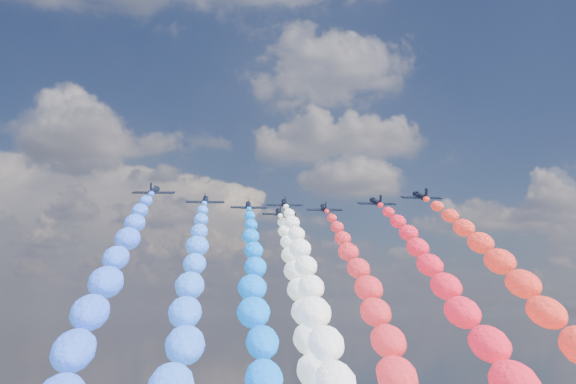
{
  "coord_description": "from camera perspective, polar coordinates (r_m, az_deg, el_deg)",
  "views": [
    {
      "loc": [
        -11.66,
        -146.94,
        86.83
      ],
      "look_at": [
        0.0,
        4.0,
        112.24
      ],
      "focal_mm": 44.69,
      "sensor_mm": 36.0,
      "label": 1
    }
  ],
  "objects": [
    {
      "name": "trail_6",
      "position": [
        102.09,
        13.33,
        -9.95
      ],
      "size": [
        5.66,
        104.03,
        52.29
      ],
      "primitive_type": null,
      "color": "red"
    },
    {
      "name": "jet_0",
      "position": [
        142.71,
        -10.61,
        0.08
      ],
      "size": [
        8.56,
        11.42,
        5.34
      ],
      "primitive_type": null,
      "rotation": [
        0.29,
        0.0,
        -0.04
      ],
      "color": "black"
    },
    {
      "name": "jet_3",
      "position": [
        156.57,
        -0.28,
        -0.93
      ],
      "size": [
        8.46,
        11.34,
        5.34
      ],
      "primitive_type": null,
      "rotation": [
        0.29,
        0.0,
        -0.03
      ],
      "color": "black"
    },
    {
      "name": "trail_4",
      "position": [
        116.04,
        1.0,
        -10.12
      ],
      "size": [
        5.66,
        104.03,
        52.29
      ],
      "primitive_type": null,
      "color": "white"
    },
    {
      "name": "trail_1",
      "position": [
        97.92,
        -8.04,
        -10.14
      ],
      "size": [
        5.66,
        104.03,
        52.29
      ],
      "primitive_type": null,
      "color": "#2E6DFE"
    },
    {
      "name": "jet_2",
      "position": [
        160.46,
        -3.16,
        -1.12
      ],
      "size": [
        8.1,
        11.09,
        5.34
      ],
      "primitive_type": null,
      "rotation": [
        0.29,
        0.0,
        0.0
      ],
      "color": "black"
    },
    {
      "name": "jet_6",
      "position": [
        155.8,
        7.02,
        -0.81
      ],
      "size": [
        8.59,
        11.44,
        5.34
      ],
      "primitive_type": null,
      "rotation": [
        0.29,
        0.0,
        0.05
      ],
      "color": "black"
    },
    {
      "name": "trail_0",
      "position": [
        87.72,
        -14.86,
        -10.0
      ],
      "size": [
        5.66,
        104.03,
        52.29
      ],
      "primitive_type": null,
      "color": "#2E5CFF"
    },
    {
      "name": "trail_7",
      "position": [
        96.5,
        19.2,
        -9.72
      ],
      "size": [
        5.66,
        104.03,
        52.29
      ],
      "primitive_type": null,
      "color": "red"
    },
    {
      "name": "jet_1",
      "position": [
        153.24,
        -6.6,
        -0.68
      ],
      "size": [
        8.33,
        11.25,
        5.34
      ],
      "primitive_type": null,
      "rotation": [
        0.29,
        0.0,
        0.02
      ],
      "color": "black"
    },
    {
      "name": "jet_7",
      "position": [
        149.1,
        10.49,
        -0.33
      ],
      "size": [
        8.53,
        11.4,
        5.34
      ],
      "primitive_type": null,
      "rotation": [
        0.29,
        0.0,
        0.04
      ],
      "color": "black"
    },
    {
      "name": "jet_4",
      "position": [
        171.08,
        -0.71,
        -1.66
      ],
      "size": [
        8.23,
        11.18,
        5.34
      ],
      "primitive_type": null,
      "rotation": [
        0.29,
        0.0,
        0.01
      ],
      "color": "black"
    },
    {
      "name": "trail_5",
      "position": [
        109.41,
        6.63,
        -10.09
      ],
      "size": [
        5.66,
        104.03,
        52.29
      ],
      "primitive_type": null,
      "color": "red"
    },
    {
      "name": "trail_2",
      "position": [
        105.18,
        -2.61,
        -10.17
      ],
      "size": [
        5.66,
        104.03,
        52.29
      ],
      "primitive_type": null,
      "color": "#076BFD"
    },
    {
      "name": "trail_3",
      "position": [
        101.44,
        1.93,
        -10.2
      ],
      "size": [
        5.66,
        104.03,
        52.29
      ],
      "primitive_type": null,
      "color": "white"
    },
    {
      "name": "jet_5",
      "position": [
        164.02,
        2.9,
        -1.31
      ],
      "size": [
        8.5,
        11.38,
        5.34
      ],
      "primitive_type": null,
      "rotation": [
        0.29,
        0.0,
        -0.04
      ],
      "color": "black"
    }
  ]
}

